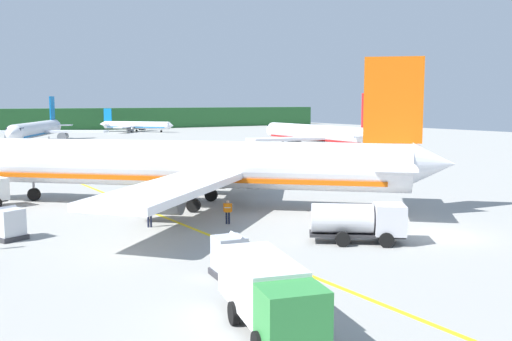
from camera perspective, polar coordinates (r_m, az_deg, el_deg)
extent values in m
cube|color=#999993|center=(78.47, -10.25, 0.31)|extent=(240.00, 320.00, 0.20)
cube|color=#28602D|center=(180.56, -23.42, 4.52)|extent=(216.00, 6.00, 6.55)
cylinder|color=white|center=(48.01, -6.99, 0.66)|extent=(28.63, 27.64, 3.80)
cone|color=white|center=(45.95, 16.97, 0.65)|extent=(4.55, 4.55, 3.23)
cube|color=white|center=(38.86, -8.28, -1.77)|extent=(15.31, 14.00, 0.50)
cylinder|color=slate|center=(42.20, -9.35, -2.77)|extent=(3.83, 3.80, 2.20)
cube|color=white|center=(56.32, -2.19, 0.92)|extent=(13.59, 15.59, 0.50)
cylinder|color=slate|center=(54.26, -4.69, -0.59)|extent=(3.83, 3.80, 2.20)
cube|color=#D8590C|center=(45.48, 13.27, 6.70)|extent=(3.43, 3.30, 6.50)
cube|color=white|center=(45.72, 13.11, 0.74)|extent=(9.50, 9.72, 0.24)
cube|color=#D8590C|center=(48.13, -6.97, -0.57)|extent=(25.90, 25.02, 0.36)
cylinder|color=black|center=(54.14, -20.87, -2.19)|extent=(1.04, 1.01, 1.10)
cylinder|color=gray|center=(54.03, -20.91, -1.36)|extent=(0.20, 0.20, 0.50)
cylinder|color=black|center=(45.52, -6.13, -3.41)|extent=(1.04, 1.01, 1.10)
cylinder|color=gray|center=(45.39, -6.15, -2.42)|extent=(0.20, 0.20, 0.50)
cylinder|color=black|center=(50.45, -4.41, -2.39)|extent=(1.04, 1.01, 1.10)
cylinder|color=gray|center=(50.33, -4.42, -1.50)|extent=(0.20, 0.20, 0.50)
cylinder|color=white|center=(103.56, 6.04, 3.58)|extent=(4.70, 29.96, 3.15)
cone|color=white|center=(116.80, 1.45, 3.97)|extent=(3.09, 2.14, 2.99)
cone|color=white|center=(90.92, 12.07, 3.25)|extent=(2.81, 2.79, 2.68)
cube|color=#192333|center=(115.22, 1.92, 4.29)|extent=(2.78, 2.13, 0.50)
cube|color=white|center=(97.95, 3.01, 3.11)|extent=(13.72, 6.00, 0.41)
cylinder|color=slate|center=(100.50, 3.63, 2.63)|extent=(1.96, 2.74, 1.82)
cube|color=white|center=(106.93, 9.86, 3.32)|extent=(13.45, 4.67, 0.41)
cylinder|color=slate|center=(106.72, 8.39, 2.81)|extent=(1.96, 2.74, 1.82)
cube|color=red|center=(92.70, 11.06, 5.77)|extent=(0.49, 3.66, 5.39)
cube|color=white|center=(92.84, 11.01, 3.34)|extent=(8.75, 3.10, 0.20)
cube|color=red|center=(103.61, 6.04, 3.10)|extent=(4.39, 26.97, 0.30)
cylinder|color=black|center=(113.07, 2.65, 2.63)|extent=(0.34, 0.93, 0.91)
cylinder|color=gray|center=(113.03, 2.65, 2.97)|extent=(0.17, 0.17, 0.41)
cylinder|color=black|center=(101.46, 5.45, 2.14)|extent=(0.34, 0.93, 0.91)
cylinder|color=gray|center=(101.41, 5.45, 2.51)|extent=(0.17, 0.17, 0.41)
cylinder|color=black|center=(104.01, 7.39, 2.23)|extent=(0.34, 0.93, 0.91)
cylinder|color=gray|center=(103.96, 7.39, 2.59)|extent=(0.17, 0.17, 0.41)
cylinder|color=silver|center=(128.78, -20.66, 3.79)|extent=(16.39, 27.61, 3.11)
cone|color=silver|center=(113.69, -22.73, 3.36)|extent=(3.53, 3.11, 2.96)
cone|color=silver|center=(144.31, -19.00, 4.25)|extent=(3.56, 3.55, 2.65)
cube|color=#192333|center=(115.37, -22.49, 3.76)|extent=(3.26, 2.97, 0.49)
cube|color=silver|center=(128.65, -17.23, 3.67)|extent=(13.11, 10.52, 0.41)
cylinder|color=slate|center=(127.74, -18.34, 3.17)|extent=(2.81, 3.16, 1.80)
cube|color=silver|center=(132.52, -23.60, 3.49)|extent=(13.64, 8.47, 0.41)
cylinder|color=slate|center=(130.49, -22.84, 3.05)|extent=(2.81, 3.16, 1.80)
cube|color=#0C66B2|center=(141.75, -19.30, 5.78)|extent=(1.93, 3.33, 5.33)
cube|color=silver|center=(141.85, -19.24, 4.21)|extent=(8.77, 6.26, 0.20)
cube|color=#0C66B2|center=(128.82, -20.65, 3.40)|extent=(14.89, 24.92, 0.30)
cylinder|color=black|center=(118.15, -22.03, 2.32)|extent=(0.67, 0.93, 0.90)
cylinder|color=gray|center=(118.11, -22.05, 2.64)|extent=(0.16, 0.16, 0.41)
cylinder|color=black|center=(129.55, -19.57, 2.77)|extent=(0.67, 0.93, 0.90)
cylinder|color=gray|center=(129.52, -19.58, 3.06)|extent=(0.16, 0.16, 0.41)
cylinder|color=black|center=(130.66, -21.38, 2.73)|extent=(0.67, 0.93, 0.90)
cylinder|color=gray|center=(130.62, -21.39, 3.02)|extent=(0.16, 0.16, 0.41)
cylinder|color=silver|center=(168.95, -11.58, 4.37)|extent=(14.62, 16.52, 2.11)
cone|color=silver|center=(164.22, -8.29, 4.37)|extent=(2.39, 2.32, 2.00)
cone|color=silver|center=(174.30, -14.75, 4.42)|extent=(2.52, 2.51, 1.79)
cube|color=#192333|center=(164.72, -8.68, 4.53)|extent=(2.23, 2.18, 0.33)
cube|color=silver|center=(173.96, -11.12, 4.32)|extent=(8.81, 7.24, 0.28)
cylinder|color=slate|center=(172.18, -11.05, 4.08)|extent=(2.08, 2.14, 1.22)
cube|color=silver|center=(165.04, -12.75, 4.16)|extent=(8.03, 8.29, 0.28)
cylinder|color=slate|center=(165.92, -12.18, 3.95)|extent=(2.08, 2.14, 1.22)
cube|color=#0C66B2|center=(173.34, -14.29, 5.30)|extent=(1.74, 1.98, 3.61)
cube|color=silver|center=(173.41, -14.26, 4.43)|extent=(5.53, 5.11, 0.13)
cube|color=#0C66B2|center=(168.97, -11.58, 4.17)|extent=(13.24, 14.94, 0.20)
cylinder|color=black|center=(165.60, -9.24, 3.80)|extent=(0.55, 0.59, 0.61)
cylinder|color=gray|center=(165.58, -9.25, 3.96)|extent=(0.11, 0.11, 0.28)
cylinder|color=black|center=(170.68, -11.59, 3.84)|extent=(0.55, 0.59, 0.61)
cylinder|color=gray|center=(170.66, -11.59, 3.99)|extent=(0.11, 0.11, 0.28)
cylinder|color=black|center=(168.14, -12.05, 3.79)|extent=(0.55, 0.59, 0.61)
cylinder|color=gray|center=(168.12, -12.05, 3.94)|extent=(0.11, 0.11, 0.28)
cube|color=silver|center=(36.25, 12.89, -4.64)|extent=(2.76, 2.84, 1.80)
cube|color=#192333|center=(36.31, 14.24, -4.07)|extent=(1.18, 1.52, 0.94)
cylinder|color=silver|center=(35.93, 8.38, -4.64)|extent=(4.03, 3.67, 1.80)
cube|color=#262628|center=(36.21, 9.79, -6.16)|extent=(5.46, 4.67, 0.16)
cylinder|color=black|center=(37.48, 12.15, -5.88)|extent=(0.89, 0.77, 0.90)
cylinder|color=black|center=(35.36, 12.63, -6.65)|extent=(0.89, 0.77, 0.90)
cylinder|color=black|center=(37.22, 8.24, -5.89)|extent=(0.89, 0.77, 0.90)
cylinder|color=black|center=(35.08, 8.48, -6.67)|extent=(0.89, 0.77, 0.90)
cube|color=#192333|center=(52.40, -23.56, -1.15)|extent=(0.66, 1.78, 0.94)
cube|color=#338C3F|center=(20.09, 3.56, -13.80)|extent=(2.60, 2.32, 1.80)
cube|color=#192333|center=(19.22, 4.51, -13.63)|extent=(1.80, 0.56, 0.94)
cube|color=white|center=(23.07, 0.48, -10.84)|extent=(3.43, 5.35, 1.95)
cube|color=#262628|center=(22.61, 1.21, -14.05)|extent=(3.26, 6.91, 0.16)
cylinder|color=black|center=(21.13, 6.13, -15.83)|extent=(0.51, 0.94, 0.90)
cylinder|color=black|center=(23.78, 3.07, -13.17)|extent=(0.51, 0.94, 0.90)
cylinder|color=black|center=(23.13, -2.19, -13.74)|extent=(0.51, 0.94, 0.90)
cube|color=#333338|center=(29.23, -2.62, -9.95)|extent=(1.88, 1.88, 0.30)
cube|color=#B2B7C1|center=(28.97, -2.63, -8.08)|extent=(1.65, 1.65, 1.67)
cube|color=#B2B7C1|center=(28.99, -1.70, -6.67)|extent=(0.81, 1.55, 0.55)
cube|color=#333338|center=(39.64, -22.94, -6.02)|extent=(2.20, 2.20, 0.30)
cube|color=silver|center=(39.45, -23.00, -4.66)|extent=(1.94, 1.94, 1.63)
cube|color=silver|center=(39.77, -23.44, -3.61)|extent=(1.65, 1.12, 0.56)
cylinder|color=#191E33|center=(41.14, -2.90, -4.66)|extent=(0.14, 0.14, 0.83)
cylinder|color=#191E33|center=(41.12, -2.65, -4.66)|extent=(0.14, 0.14, 0.83)
cube|color=orange|center=(40.99, -2.78, -3.66)|extent=(0.48, 0.44, 0.63)
cube|color=silver|center=(40.98, -2.78, -3.62)|extent=(0.50, 0.46, 0.06)
sphere|color=tan|center=(40.91, -2.79, -3.07)|extent=(0.23, 0.23, 0.23)
cylinder|color=orange|center=(41.02, -3.16, -3.61)|extent=(0.09, 0.09, 0.59)
cylinder|color=orange|center=(40.95, -2.41, -3.62)|extent=(0.09, 0.09, 0.59)
cylinder|color=#191E33|center=(40.66, -10.22, -4.88)|extent=(0.14, 0.14, 0.85)
cylinder|color=#191E33|center=(40.64, -10.48, -4.89)|extent=(0.14, 0.14, 0.85)
cube|color=#CCE519|center=(40.51, -10.37, -3.86)|extent=(0.49, 0.34, 0.64)
cube|color=silver|center=(40.50, -10.37, -3.81)|extent=(0.50, 0.35, 0.06)
sphere|color=tan|center=(40.43, -10.39, -3.25)|extent=(0.23, 0.23, 0.23)
cylinder|color=#CCE519|center=(40.53, -9.99, -3.80)|extent=(0.09, 0.09, 0.61)
cylinder|color=#CCE519|center=(40.48, -10.75, -3.83)|extent=(0.09, 0.09, 0.61)
cube|color=yellow|center=(42.64, -8.08, -4.88)|extent=(0.30, 60.00, 0.01)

